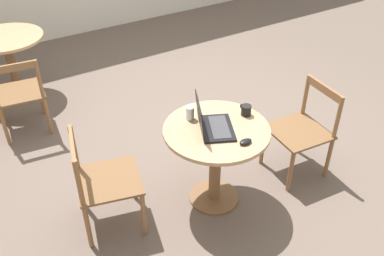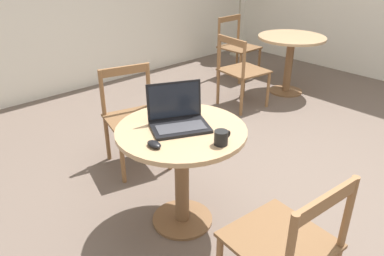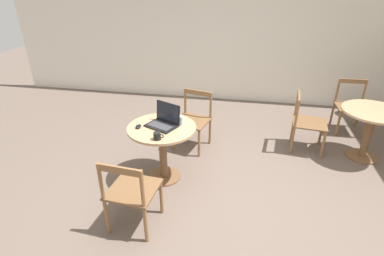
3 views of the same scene
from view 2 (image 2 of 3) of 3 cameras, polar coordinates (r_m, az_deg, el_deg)
ground_plane at (r=3.02m, az=14.33°, el=-9.78°), size 16.00×16.00×0.00m
cafe_table_near at (r=2.38m, az=-1.61°, el=-3.71°), size 0.81×0.81×0.72m
cafe_table_mid at (r=4.86m, az=14.77°, el=11.43°), size 0.81×0.81×0.72m
chair_near_back at (r=3.16m, az=-8.81°, el=1.57°), size 0.56×0.56×0.83m
chair_near_front at (r=1.95m, az=14.16°, el=-16.94°), size 0.50×0.50×0.83m
chair_mid_left at (r=4.32m, az=7.50°, el=8.57°), size 0.51×0.51×0.83m
chair_mid_back at (r=5.38m, az=6.87°, el=12.19°), size 0.46×0.46×0.83m
laptop at (r=2.31m, az=-2.12°, el=1.50°), size 0.43×0.39×0.26m
mouse at (r=2.10m, az=-5.79°, el=-2.49°), size 0.06×0.10×0.03m
mug at (r=2.11m, az=4.50°, el=-1.47°), size 0.12×0.08×0.08m
drinking_glass at (r=2.48m, az=0.60°, el=3.36°), size 0.07×0.07×0.11m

